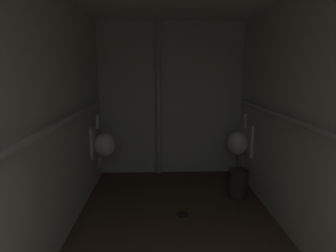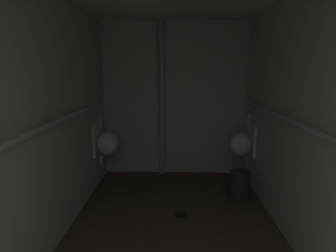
% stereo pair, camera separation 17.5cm
% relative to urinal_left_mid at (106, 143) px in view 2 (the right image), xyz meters
% --- Properties ---
extents(wall_left, '(0.06, 4.30, 2.36)m').
position_rel_urinal_left_mid_xyz_m(wall_left, '(-0.18, -1.55, 0.55)').
color(wall_left, '#B7BDB0').
rests_on(wall_left, ground).
extents(wall_right, '(0.06, 4.30, 2.36)m').
position_rel_urinal_left_mid_xyz_m(wall_right, '(2.10, -1.55, 0.55)').
color(wall_right, '#B7BDB0').
rests_on(wall_right, ground).
extents(wall_back, '(2.34, 0.06, 2.36)m').
position_rel_urinal_left_mid_xyz_m(wall_back, '(0.96, 0.57, 0.55)').
color(wall_back, '#B7BDB0').
rests_on(wall_back, ground).
extents(urinal_left_mid, '(0.32, 0.30, 0.76)m').
position_rel_urinal_left_mid_xyz_m(urinal_left_mid, '(0.00, 0.00, 0.00)').
color(urinal_left_mid, white).
extents(urinal_right_mid, '(0.32, 0.30, 0.76)m').
position_rel_urinal_left_mid_xyz_m(urinal_right_mid, '(1.92, 0.01, 0.00)').
color(urinal_right_mid, white).
extents(supply_pipe_left, '(0.06, 3.58, 0.06)m').
position_rel_urinal_left_mid_xyz_m(supply_pipe_left, '(-0.09, -1.56, 0.55)').
color(supply_pipe_left, '#B2B2B2').
extents(supply_pipe_right, '(0.06, 3.54, 0.06)m').
position_rel_urinal_left_mid_xyz_m(supply_pipe_right, '(2.01, -1.52, 0.55)').
color(supply_pipe_right, '#B2B2B2').
extents(standpipe_back_wall, '(0.09, 0.09, 2.31)m').
position_rel_urinal_left_mid_xyz_m(standpipe_back_wall, '(0.77, 0.46, 0.55)').
color(standpipe_back_wall, '#B2B2B2').
rests_on(standpipe_back_wall, ground).
extents(floor_drain, '(0.14, 0.14, 0.01)m').
position_rel_urinal_left_mid_xyz_m(floor_drain, '(1.04, -0.84, -0.63)').
color(floor_drain, black).
rests_on(floor_drain, ground).
extents(waste_bin, '(0.25, 0.25, 0.36)m').
position_rel_urinal_left_mid_xyz_m(waste_bin, '(1.82, -0.38, -0.45)').
color(waste_bin, '#2D2D2D').
rests_on(waste_bin, ground).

